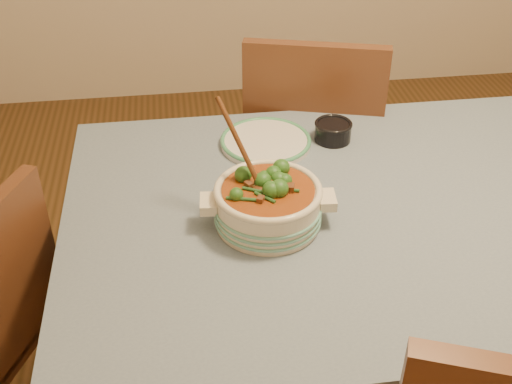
# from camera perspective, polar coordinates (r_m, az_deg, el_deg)

# --- Properties ---
(dining_table) EXTENTS (1.68, 1.08, 0.76)m
(dining_table) POSITION_cam_1_polar(r_m,az_deg,el_deg) (1.75, 11.59, -3.51)
(dining_table) COLOR brown
(dining_table) RESTS_ON floor
(stew_casserole) EXTENTS (0.33, 0.27, 0.31)m
(stew_casserole) POSITION_cam_1_polar(r_m,az_deg,el_deg) (1.55, 1.06, -0.85)
(stew_casserole) COLOR beige
(stew_casserole) RESTS_ON dining_table
(white_plate) EXTENTS (0.29, 0.29, 0.02)m
(white_plate) POSITION_cam_1_polar(r_m,az_deg,el_deg) (1.90, 0.87, 4.53)
(white_plate) COLOR silver
(white_plate) RESTS_ON dining_table
(condiment_bowl) EXTENTS (0.14, 0.14, 0.06)m
(condiment_bowl) POSITION_cam_1_polar(r_m,az_deg,el_deg) (1.92, 6.87, 5.48)
(condiment_bowl) COLOR black
(condiment_bowl) RESTS_ON dining_table
(chair_far) EXTENTS (0.56, 0.56, 0.98)m
(chair_far) POSITION_cam_1_polar(r_m,az_deg,el_deg) (2.31, 5.03, 4.29)
(chair_far) COLOR brown
(chair_far) RESTS_ON floor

